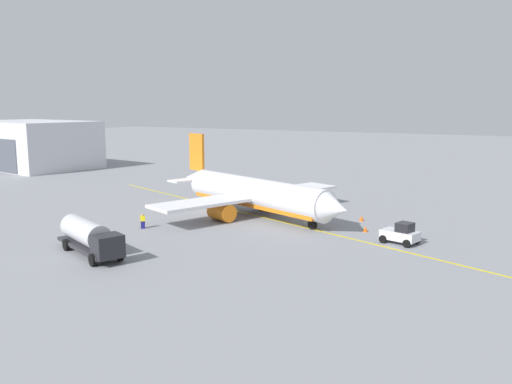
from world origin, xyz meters
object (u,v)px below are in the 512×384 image
(airplane, at_px, (254,194))
(refueling_worker, at_px, (143,221))
(fuel_tanker, at_px, (90,236))
(safety_cone_wingtip, at_px, (365,229))
(pushback_tug, at_px, (401,234))
(safety_cone_nose, at_px, (361,218))

(airplane, relative_size, refueling_worker, 17.35)
(fuel_tanker, relative_size, safety_cone_wingtip, 16.81)
(airplane, xyz_separation_m, safety_cone_wingtip, (15.06, -1.83, -2.37))
(airplane, xyz_separation_m, pushback_tug, (19.69, -4.94, -1.67))
(airplane, distance_m, safety_cone_wingtip, 15.36)
(airplane, height_order, safety_cone_nose, airplane)
(pushback_tug, xyz_separation_m, safety_cone_wingtip, (-4.63, 3.12, -0.70))
(refueling_worker, bearing_deg, pushback_tug, 15.51)
(refueling_worker, distance_m, safety_cone_nose, 25.63)
(refueling_worker, bearing_deg, fuel_tanker, -75.02)
(safety_cone_nose, relative_size, safety_cone_wingtip, 1.04)
(fuel_tanker, height_order, refueling_worker, fuel_tanker)
(safety_cone_nose, xyz_separation_m, safety_cone_wingtip, (2.11, -5.15, -0.01))
(fuel_tanker, bearing_deg, safety_cone_wingtip, 47.22)
(refueling_worker, relative_size, safety_cone_wingtip, 2.75)
(pushback_tug, relative_size, refueling_worker, 2.33)
(refueling_worker, distance_m, safety_cone_wingtip, 24.72)
(safety_cone_wingtip, bearing_deg, safety_cone_nose, 112.29)
(airplane, relative_size, safety_cone_nose, 45.88)
(pushback_tug, height_order, safety_cone_nose, pushback_tug)
(refueling_worker, bearing_deg, safety_cone_wingtip, 25.39)
(fuel_tanker, bearing_deg, pushback_tug, 36.66)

